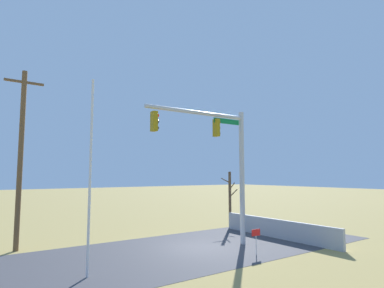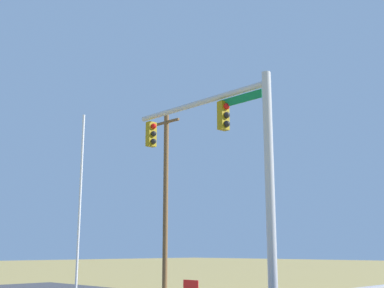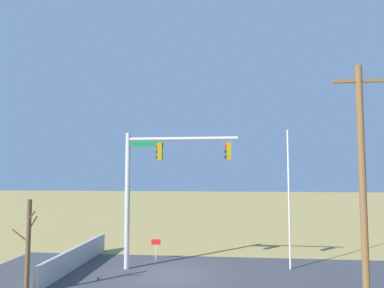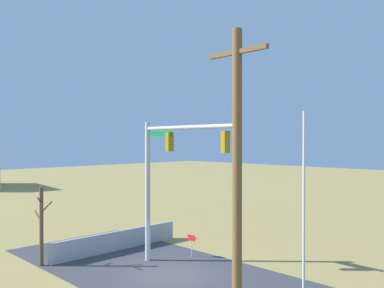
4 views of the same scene
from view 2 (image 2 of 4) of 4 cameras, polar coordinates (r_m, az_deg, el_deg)
signal_mast at (r=16.17m, az=4.52°, el=-0.97°), size 6.24×0.45×7.44m
flagpole at (r=21.00m, az=-12.70°, el=-6.81°), size 0.10×0.10×7.62m
utility_pole at (r=26.23m, az=-3.03°, el=-5.79°), size 1.90×0.26×9.35m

